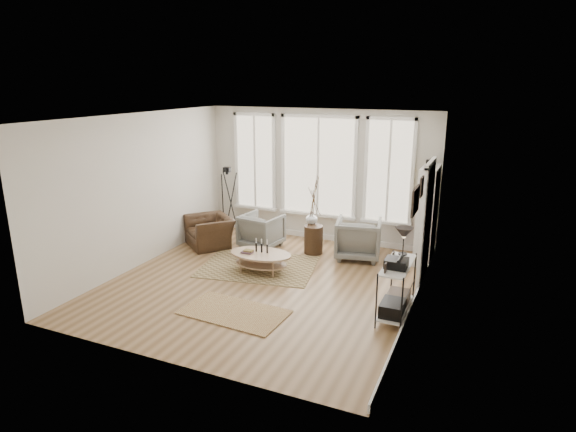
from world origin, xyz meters
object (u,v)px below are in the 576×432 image
at_px(low_shelf, 397,284).
at_px(side_table, 314,216).
at_px(accent_chair, 210,231).
at_px(bookcase, 427,215).
at_px(coffee_table, 260,257).
at_px(armchair_right, 358,239).
at_px(armchair_left, 261,231).

xyz_separation_m(low_shelf, side_table, (-2.12, 2.09, 0.28)).
bearing_deg(accent_chair, bookcase, 50.01).
bearing_deg(low_shelf, coffee_table, 164.89).
distance_m(side_table, accent_chair, 2.32).
xyz_separation_m(side_table, accent_chair, (-2.22, -0.46, -0.47)).
relative_size(low_shelf, armchair_right, 1.46).
bearing_deg(armchair_right, bookcase, -176.04).
distance_m(bookcase, accent_chair, 4.54).
bearing_deg(coffee_table, low_shelf, -15.11).
bearing_deg(side_table, bookcase, 11.21).
bearing_deg(low_shelf, armchair_right, 118.75).
relative_size(coffee_table, armchair_right, 1.35).
bearing_deg(bookcase, accent_chair, -168.55).
height_order(bookcase, low_shelf, bookcase).
height_order(bookcase, accent_chair, bookcase).
bearing_deg(coffee_table, side_table, 68.31).
height_order(coffee_table, side_table, side_table).
height_order(bookcase, coffee_table, bookcase).
height_order(coffee_table, armchair_right, armchair_right).
distance_m(bookcase, armchair_left, 3.43).
bearing_deg(coffee_table, armchair_left, 115.75).
relative_size(coffee_table, side_table, 0.73).
distance_m(low_shelf, armchair_left, 3.84).
distance_m(armchair_left, accent_chair, 1.13).
bearing_deg(side_table, accent_chair, -168.32).
distance_m(bookcase, armchair_right, 1.41).
bearing_deg(armchair_left, armchair_right, -166.84).
xyz_separation_m(bookcase, low_shelf, (-0.06, -2.52, -0.44)).
height_order(low_shelf, side_table, side_table).
bearing_deg(bookcase, armchair_left, -171.03).
distance_m(low_shelf, accent_chair, 4.65).
bearing_deg(armchair_left, side_table, -167.39).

